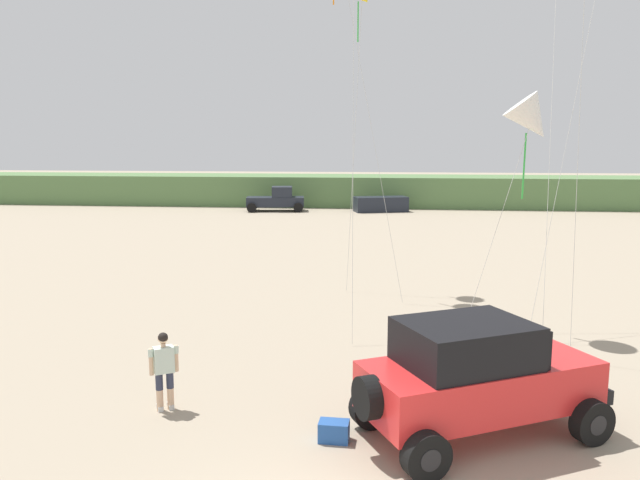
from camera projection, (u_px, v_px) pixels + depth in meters
The scene contains 7 objects.
dune_ridge at pixel (438, 191), 54.55m from camera, with size 90.00×6.39×2.59m, color #567A47.
jeep at pixel (477, 376), 11.63m from camera, with size 5.00×4.09×2.26m.
person_watching at pixel (164, 367), 12.83m from camera, with size 0.55×0.45×1.67m.
cooler_box at pixel (334, 431), 11.59m from camera, with size 0.56×0.36×0.38m, color #23519E.
distant_pickup at pixel (277, 199), 50.44m from camera, with size 4.82×2.97×1.98m.
distant_sedan at pixel (381, 204), 50.03m from camera, with size 4.20×1.70×1.20m, color #1E232D.
kite_pink_ribbon at pixel (532, 120), 17.71m from camera, with size 2.97×2.34×7.03m.
Camera 1 is at (0.74, -7.63, 5.50)m, focal length 35.01 mm.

